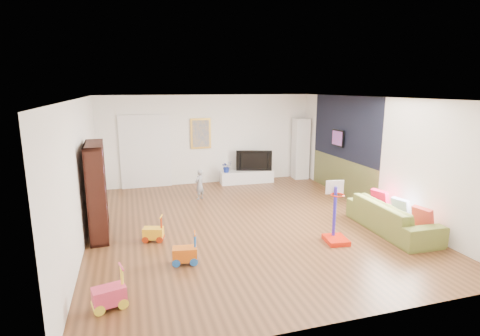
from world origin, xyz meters
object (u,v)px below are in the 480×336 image
object	(u,v)px
media_console	(247,177)
basketball_hoop	(337,213)
bookshelf	(97,190)
sofa	(392,217)

from	to	relation	value
media_console	basketball_hoop	xyz separation A→B (m)	(0.25, -4.86, 0.40)
basketball_hoop	media_console	bearing A→B (deg)	100.51
bookshelf	basketball_hoop	size ratio (longest dim) A/B	1.57
bookshelf	sofa	bearing A→B (deg)	-16.98
sofa	media_console	bearing A→B (deg)	21.16
bookshelf	sofa	distance (m)	5.98
media_console	bookshelf	size ratio (longest dim) A/B	0.88
bookshelf	basketball_hoop	xyz separation A→B (m)	(4.36, -1.67, -0.34)
sofa	basketball_hoop	bearing A→B (deg)	99.08
media_console	bookshelf	xyz separation A→B (m)	(-4.11, -3.18, 0.74)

